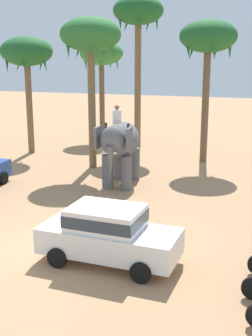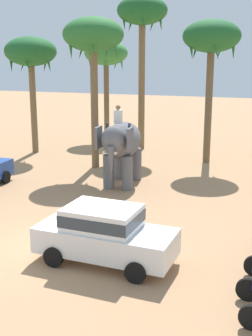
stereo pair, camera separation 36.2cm
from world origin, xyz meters
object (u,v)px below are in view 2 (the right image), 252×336
(palm_tree_near_hut, at_px, (106,55))
(palm_tree_far_back, at_px, (211,40))
(palm_tree_leaning_seaward, at_px, (142,16))
(elephant_with_mahout, at_px, (122,144))
(palm_tree_behind_elephant, at_px, (93,39))
(palm_tree_left_of_road, at_px, (31,54))
(car_sedan_foreground, at_px, (104,232))

(palm_tree_near_hut, height_order, palm_tree_far_back, palm_tree_far_back)
(palm_tree_far_back, distance_m, palm_tree_leaning_seaward, 5.69)
(elephant_with_mahout, relative_size, palm_tree_near_hut, 0.55)
(palm_tree_behind_elephant, xyz_separation_m, palm_tree_left_of_road, (-5.41, 2.28, -0.73))
(palm_tree_leaning_seaward, bearing_deg, car_sedan_foreground, -73.75)
(palm_tree_behind_elephant, relative_size, palm_tree_left_of_road, 1.11)
(palm_tree_near_hut, bearing_deg, elephant_with_mahout, -62.72)
(palm_tree_near_hut, xyz_separation_m, palm_tree_left_of_road, (-2.11, -6.61, 0.01))
(elephant_with_mahout, distance_m, palm_tree_near_hut, 13.79)
(car_sedan_foreground, bearing_deg, elephant_with_mahout, 108.78)
(palm_tree_leaning_seaward, bearing_deg, elephant_with_mahout, -76.05)
(palm_tree_far_back, bearing_deg, car_sedan_foreground, -90.40)
(palm_tree_behind_elephant, relative_size, palm_tree_leaning_seaward, 0.82)
(car_sedan_foreground, xyz_separation_m, palm_tree_near_hut, (-8.67, 19.45, 5.22))
(elephant_with_mahout, xyz_separation_m, palm_tree_left_of_road, (-8.13, 5.07, 4.17))
(palm_tree_left_of_road, bearing_deg, elephant_with_mahout, -31.95)
(palm_tree_behind_elephant, distance_m, palm_tree_leaning_seaward, 6.21)
(palm_tree_leaning_seaward, bearing_deg, palm_tree_behind_elephant, -95.28)
(palm_tree_near_hut, bearing_deg, palm_tree_left_of_road, -107.66)
(car_sedan_foreground, xyz_separation_m, palm_tree_left_of_road, (-10.77, 12.84, 5.23))
(car_sedan_foreground, distance_m, palm_tree_behind_elephant, 13.26)
(palm_tree_near_hut, bearing_deg, car_sedan_foreground, -65.98)
(car_sedan_foreground, height_order, palm_tree_near_hut, palm_tree_near_hut)
(elephant_with_mahout, bearing_deg, palm_tree_leaning_seaward, 103.95)
(elephant_with_mahout, distance_m, palm_tree_leaning_seaward, 11.13)
(palm_tree_behind_elephant, height_order, palm_tree_left_of_road, palm_tree_behind_elephant)
(car_sedan_foreground, xyz_separation_m, palm_tree_far_back, (0.10, 14.16, 5.95))
(car_sedan_foreground, bearing_deg, palm_tree_far_back, 89.60)
(elephant_with_mahout, xyz_separation_m, palm_tree_far_back, (2.74, 6.40, 4.89))
(elephant_with_mahout, height_order, palm_tree_near_hut, palm_tree_near_hut)
(elephant_with_mahout, bearing_deg, palm_tree_left_of_road, 148.05)
(car_sedan_foreground, relative_size, palm_tree_leaning_seaward, 0.42)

